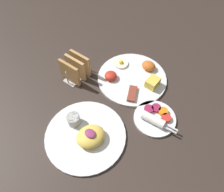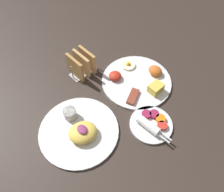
{
  "view_description": "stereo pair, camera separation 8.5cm",
  "coord_description": "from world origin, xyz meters",
  "px_view_note": "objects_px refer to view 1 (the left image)",
  "views": [
    {
      "loc": [
        0.32,
        -0.38,
        0.72
      ],
      "look_at": [
        0.02,
        0.02,
        0.03
      ],
      "focal_mm": 35.0,
      "sensor_mm": 36.0,
      "label": 1
    },
    {
      "loc": [
        0.38,
        -0.33,
        0.72
      ],
      "look_at": [
        0.02,
        0.02,
        0.03
      ],
      "focal_mm": 35.0,
      "sensor_mm": 36.0,
      "label": 2
    }
  ],
  "objects_px": {
    "plate_foreground": "(86,134)",
    "toast_rack": "(76,68)",
    "plate_breakfast": "(133,77)",
    "plate_condiments": "(155,118)"
  },
  "relations": [
    {
      "from": "plate_foreground",
      "to": "toast_rack",
      "type": "height_order",
      "value": "toast_rack"
    },
    {
      "from": "plate_breakfast",
      "to": "toast_rack",
      "type": "xyz_separation_m",
      "value": [
        -0.2,
        -0.13,
        0.04
      ]
    },
    {
      "from": "plate_breakfast",
      "to": "plate_condiments",
      "type": "distance_m",
      "value": 0.21
    },
    {
      "from": "plate_foreground",
      "to": "toast_rack",
      "type": "xyz_separation_m",
      "value": [
        -0.22,
        0.2,
        0.03
      ]
    },
    {
      "from": "plate_breakfast",
      "to": "plate_foreground",
      "type": "height_order",
      "value": "plate_foreground"
    },
    {
      "from": "toast_rack",
      "to": "plate_condiments",
      "type": "bearing_deg",
      "value": 1.82
    },
    {
      "from": "plate_condiments",
      "to": "toast_rack",
      "type": "xyz_separation_m",
      "value": [
        -0.38,
        -0.01,
        0.04
      ]
    },
    {
      "from": "plate_breakfast",
      "to": "plate_foreground",
      "type": "bearing_deg",
      "value": -87.64
    },
    {
      "from": "plate_condiments",
      "to": "toast_rack",
      "type": "relative_size",
      "value": 1.5
    },
    {
      "from": "plate_breakfast",
      "to": "toast_rack",
      "type": "bearing_deg",
      "value": -147.24
    }
  ]
}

